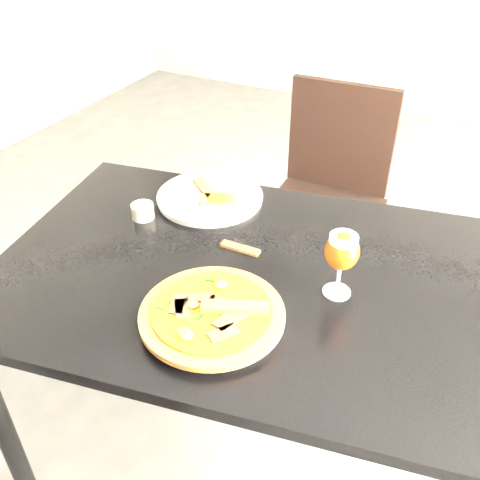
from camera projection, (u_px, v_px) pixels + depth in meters
The scene contains 10 objects.
ground at pixel (286, 444), 1.73m from camera, with size 6.00×6.00×0.00m, color #525355.
dining_table at pixel (247, 298), 1.32m from camera, with size 1.32×0.99×0.75m.
chair_far at pixel (326, 198), 2.03m from camera, with size 0.43×0.43×0.91m.
plate_main at pixel (218, 317), 1.13m from camera, with size 0.28×0.28×0.01m, color silver.
pizza at pixel (213, 313), 1.11m from camera, with size 0.31×0.31×0.03m.
plate_second at pixel (210, 197), 1.53m from camera, with size 0.30×0.30×0.02m, color silver.
crust_scraps at pixel (214, 196), 1.51m from camera, with size 0.18×0.13×0.01m.
loose_crust at pixel (240, 248), 1.33m from camera, with size 0.10×0.02×0.01m, color #935623.
sauce_cup at pixel (143, 210), 1.44m from camera, with size 0.06×0.06×0.04m.
beer_glass at pixel (342, 252), 1.14m from camera, with size 0.08×0.08×0.16m.
Camera 1 is at (0.33, -0.99, 1.54)m, focal length 40.00 mm.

